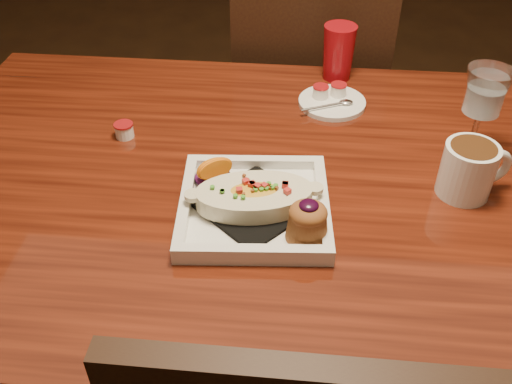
# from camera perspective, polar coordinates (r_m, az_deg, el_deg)

# --- Properties ---
(table) EXTENTS (1.50, 0.90, 0.75)m
(table) POSITION_cam_1_polar(r_m,az_deg,el_deg) (1.10, 4.65, -2.78)
(table) COLOR maroon
(table) RESTS_ON floor
(chair_far) EXTENTS (0.42, 0.42, 0.93)m
(chair_far) POSITION_cam_1_polar(r_m,az_deg,el_deg) (1.69, 5.11, 7.84)
(chair_far) COLOR black
(chair_far) RESTS_ON floor
(plate) EXTENTS (0.27, 0.27, 0.08)m
(plate) POSITION_cam_1_polar(r_m,az_deg,el_deg) (0.94, 0.38, -1.15)
(plate) COLOR white
(plate) RESTS_ON table
(coffee_mug) EXTENTS (0.13, 0.09, 0.10)m
(coffee_mug) POSITION_cam_1_polar(r_m,az_deg,el_deg) (1.04, 20.59, 2.26)
(coffee_mug) COLOR white
(coffee_mug) RESTS_ON table
(goblet) EXTENTS (0.08, 0.08, 0.17)m
(goblet) POSITION_cam_1_polar(r_m,az_deg,el_deg) (1.12, 21.88, 8.85)
(goblet) COLOR silver
(goblet) RESTS_ON table
(saucer) EXTENTS (0.15, 0.15, 0.10)m
(saucer) POSITION_cam_1_polar(r_m,az_deg,el_deg) (1.26, 7.50, 9.09)
(saucer) COLOR white
(saucer) RESTS_ON table
(creamer_loose) EXTENTS (0.04, 0.04, 0.03)m
(creamer_loose) POSITION_cam_1_polar(r_m,az_deg,el_deg) (1.17, -13.05, 6.05)
(creamer_loose) COLOR white
(creamer_loose) RESTS_ON table
(red_tumbler) EXTENTS (0.07, 0.07, 0.12)m
(red_tumbler) POSITION_cam_1_polar(r_m,az_deg,el_deg) (1.35, 8.25, 13.66)
(red_tumbler) COLOR #9D0B13
(red_tumbler) RESTS_ON table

